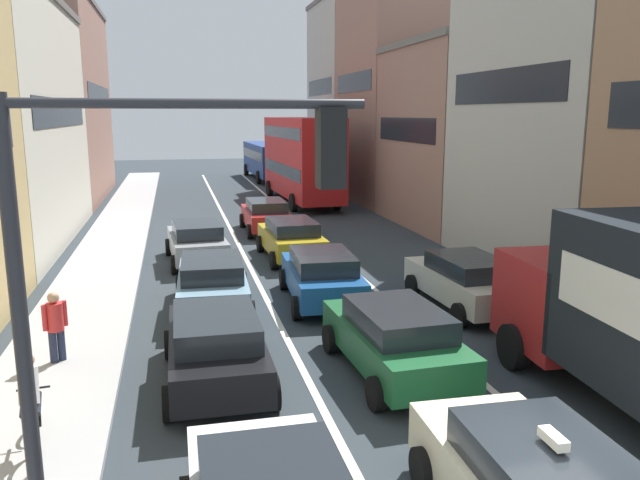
{
  "coord_description": "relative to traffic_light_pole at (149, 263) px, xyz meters",
  "views": [
    {
      "loc": [
        -4.16,
        -5.84,
        5.31
      ],
      "look_at": [
        0.0,
        12.0,
        1.6
      ],
      "focal_mm": 35.22,
      "sensor_mm": 36.0,
      "label": 1
    }
  ],
  "objects": [
    {
      "name": "sedan_centre_lane_second",
      "position": [
        4.55,
        5.11,
        -3.02
      ],
      "size": [
        2.22,
        4.38,
        1.49
      ],
      "rotation": [
        0.0,
        0.0,
        1.62
      ],
      "color": "#19592D",
      "rests_on": "ground"
    },
    {
      "name": "pedestrian_near_kerb",
      "position": [
        -2.28,
        7.08,
        -2.87
      ],
      "size": [
        0.46,
        0.35,
        1.66
      ],
      "rotation": [
        0.0,
        0.0,
        2.18
      ],
      "color": "#262D47",
      "rests_on": "ground"
    },
    {
      "name": "sedan_right_lane_behind_truck",
      "position": [
        8.0,
        8.92,
        -3.02
      ],
      "size": [
        2.21,
        4.37,
        1.49
      ],
      "rotation": [
        0.0,
        0.0,
        1.61
      ],
      "color": "beige",
      "rests_on": "ground"
    },
    {
      "name": "bus_far_queue_secondary",
      "position": [
        7.77,
        44.49,
        -2.06
      ],
      "size": [
        2.98,
        10.55,
        2.9
      ],
      "rotation": [
        0.0,
        0.0,
        1.59
      ],
      "color": "navy",
      "rests_on": "ground"
    },
    {
      "name": "sedan_left_lane_fourth",
      "position": [
        0.99,
        16.12,
        -3.02
      ],
      "size": [
        2.29,
        4.41,
        1.49
      ],
      "rotation": [
        0.0,
        0.0,
        1.64
      ],
      "color": "gray",
      "rests_on": "ground"
    },
    {
      "name": "coupe_centre_lane_fourth",
      "position": [
        4.41,
        15.91,
        -3.02
      ],
      "size": [
        2.15,
        4.35,
        1.49
      ],
      "rotation": [
        0.0,
        0.0,
        1.6
      ],
      "color": "#B29319",
      "rests_on": "ground"
    },
    {
      "name": "wagon_left_lane_second",
      "position": [
        0.95,
        5.51,
        -3.02
      ],
      "size": [
        2.07,
        4.31,
        1.49
      ],
      "rotation": [
        0.0,
        0.0,
        1.57
      ],
      "color": "black",
      "rests_on": "ground"
    },
    {
      "name": "bus_mid_queue_primary",
      "position": [
        7.74,
        30.4,
        -0.99
      ],
      "size": [
        3.11,
        10.59,
        5.06
      ],
      "rotation": [
        0.0,
        0.0,
        1.61
      ],
      "color": "#B21919",
      "rests_on": "ground"
    },
    {
      "name": "sedan_centre_lane_fifth",
      "position": [
        4.28,
        21.47,
        -3.02
      ],
      "size": [
        2.06,
        4.3,
        1.49
      ],
      "rotation": [
        0.0,
        0.0,
        1.57
      ],
      "color": "#A51E1E",
      "rests_on": "ground"
    },
    {
      "name": "lane_stripe_right",
      "position": [
        6.15,
        19.43,
        -3.81
      ],
      "size": [
        0.16,
        60.0,
        0.01
      ],
      "primitive_type": "cube",
      "color": "silver",
      "rests_on": "ground"
    },
    {
      "name": "hatchback_centre_lane_third",
      "position": [
        4.25,
        10.36,
        -3.02
      ],
      "size": [
        2.26,
        4.39,
        1.49
      ],
      "rotation": [
        0.0,
        0.0,
        1.51
      ],
      "color": "#194C8C",
      "rests_on": "ground"
    },
    {
      "name": "sedan_left_lane_third",
      "position": [
        1.17,
        10.31,
        -3.02
      ],
      "size": [
        2.21,
        4.37,
        1.49
      ],
      "rotation": [
        0.0,
        0.0,
        1.53
      ],
      "color": "#759EB7",
      "rests_on": "ground"
    },
    {
      "name": "building_row_right",
      "position": [
        14.35,
        22.62,
        2.02
      ],
      "size": [
        7.2,
        43.9,
        13.33
      ],
      "rotation": [
        0.0,
        0.0,
        -1.57
      ],
      "color": "#B2ADA3",
      "rests_on": "ground"
    },
    {
      "name": "sidewalk_left",
      "position": [
        -2.25,
        19.43,
        -3.75
      ],
      "size": [
        2.6,
        64.0,
        0.14
      ],
      "primitive_type": "cube",
      "color": "#A6A6A6",
      "rests_on": "ground"
    },
    {
      "name": "traffic_light_pole",
      "position": [
        0.0,
        0.0,
        0.0
      ],
      "size": [
        3.58,
        0.38,
        5.5
      ],
      "color": "#2D2D33",
      "rests_on": "ground"
    },
    {
      "name": "lane_stripe_left",
      "position": [
        2.75,
        19.43,
        -3.81
      ],
      "size": [
        0.16,
        60.0,
        0.01
      ],
      "primitive_type": "cube",
      "color": "silver",
      "rests_on": "ground"
    },
    {
      "name": "cyclist_on_sidewalk",
      "position": [
        -2.02,
        3.32,
        -2.97
      ],
      "size": [
        0.5,
        1.73,
        1.72
      ],
      "rotation": [
        0.0,
        0.0,
        1.68
      ],
      "color": "black",
      "rests_on": "ground"
    }
  ]
}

